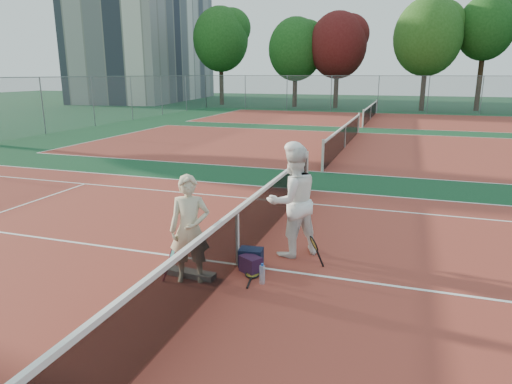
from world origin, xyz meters
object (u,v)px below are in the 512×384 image
player_b (293,201)px  racket_black_held (314,252)px  player_a (190,229)px  racket_spare (253,275)px  sports_bag_navy (251,257)px  net_main (237,237)px  water_bottle (262,275)px  apartment_block (148,36)px  racket_red (173,263)px  sports_bag_purple (251,264)px

player_b → racket_black_held: bearing=92.8°
player_a → racket_spare: 1.29m
player_b → sports_bag_navy: bearing=11.4°
net_main → sports_bag_navy: net_main is taller
player_a → racket_black_held: size_ratio=3.04×
racket_black_held → sports_bag_navy: 1.07m
net_main → player_a: 0.99m
water_bottle → apartment_block: bearing=122.7°
sports_bag_navy → player_b: bearing=54.2°
net_main → racket_black_held: size_ratio=19.48×
apartment_block → racket_red: 52.98m
player_a → player_b: bearing=32.3°
player_a → racket_red: 0.64m
racket_spare → racket_black_held: bearing=-63.0°
apartment_block → player_a: 52.99m
player_a → player_b: (1.24, 1.57, 0.14)m
racket_red → racket_spare: racket_red is taller
net_main → sports_bag_purple: 0.53m
apartment_block → player_a: size_ratio=12.84×
net_main → sports_bag_purple: bearing=-34.2°
apartment_block → sports_bag_navy: size_ratio=55.85×
racket_red → racket_black_held: size_ratio=1.01×
racket_black_held → water_bottle: racket_black_held is taller
racket_spare → sports_bag_purple: size_ratio=1.75×
player_b → water_bottle: 1.58m
player_b → racket_spare: size_ratio=3.33×
racket_red → water_bottle: racket_red is taller
net_main → apartment_block: apartment_block is taller
player_b → racket_red: size_ratio=3.52×
racket_black_held → player_a: bearing=-0.7°
racket_red → racket_spare: bearing=-16.3°
player_a → racket_black_held: player_a is taller
apartment_block → player_b: size_ratio=11.00×
racket_black_held → player_b: bearing=-76.8°
net_main → racket_spare: (0.38, -0.34, -0.49)m
racket_red → water_bottle: (1.38, 0.31, -0.13)m
sports_bag_purple → player_b: bearing=65.6°
racket_black_held → water_bottle: (-0.64, -0.84, -0.13)m
apartment_block → player_b: apartment_block is taller
net_main → racket_red: bearing=-131.5°
player_b → racket_black_held: (0.50, -0.49, -0.72)m
racket_spare → water_bottle: water_bottle is taller
net_main → player_b: size_ratio=5.49×
player_b → apartment_block: bearing=-99.2°
apartment_block → racket_red: bearing=-58.7°
water_bottle → racket_red: bearing=-167.3°
water_bottle → player_a: bearing=-167.7°
racket_spare → player_a: bearing=109.1°
net_main → sports_bag_navy: size_ratio=27.87×
racket_spare → sports_bag_purple: sports_bag_purple is taller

